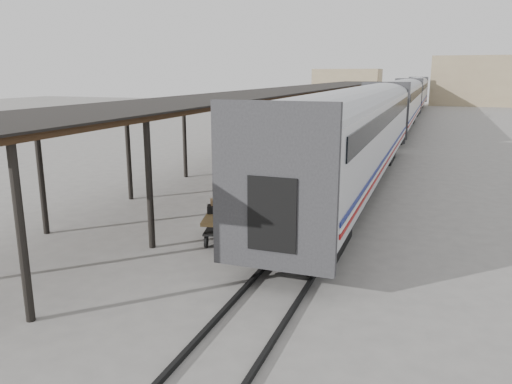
{
  "coord_description": "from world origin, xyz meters",
  "views": [
    {
      "loc": [
        6.67,
        -14.67,
        5.27
      ],
      "look_at": [
        1.58,
        -0.63,
        1.7
      ],
      "focal_mm": 35.0,
      "sensor_mm": 36.0,
      "label": 1
    }
  ],
  "objects_px": {
    "baggage_cart": "(226,219)",
    "porter": "(225,189)",
    "luggage_tug": "(321,138)",
    "pedestrian": "(294,143)"
  },
  "relations": [
    {
      "from": "baggage_cart",
      "to": "porter",
      "type": "relative_size",
      "value": 1.38
    },
    {
      "from": "porter",
      "to": "pedestrian",
      "type": "bearing_deg",
      "value": 22.82
    },
    {
      "from": "baggage_cart",
      "to": "pedestrian",
      "type": "bearing_deg",
      "value": 83.1
    },
    {
      "from": "luggage_tug",
      "to": "pedestrian",
      "type": "height_order",
      "value": "pedestrian"
    },
    {
      "from": "baggage_cart",
      "to": "pedestrian",
      "type": "height_order",
      "value": "pedestrian"
    },
    {
      "from": "luggage_tug",
      "to": "porter",
      "type": "distance_m",
      "value": 21.86
    },
    {
      "from": "baggage_cart",
      "to": "pedestrian",
      "type": "relative_size",
      "value": 1.33
    },
    {
      "from": "luggage_tug",
      "to": "porter",
      "type": "bearing_deg",
      "value": -91.99
    },
    {
      "from": "pedestrian",
      "to": "baggage_cart",
      "type": "bearing_deg",
      "value": 108.14
    },
    {
      "from": "pedestrian",
      "to": "porter",
      "type": "bearing_deg",
      "value": 108.68
    }
  ]
}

